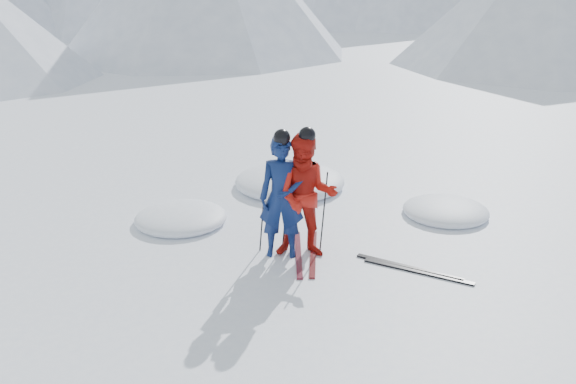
{
  "coord_description": "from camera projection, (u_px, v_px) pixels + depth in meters",
  "views": [
    {
      "loc": [
        -2.53,
        -8.25,
        4.32
      ],
      "look_at": [
        -1.73,
        0.5,
        1.1
      ],
      "focal_mm": 38.0,
      "sensor_mm": 36.0,
      "label": 1
    }
  ],
  "objects": [
    {
      "name": "pole_red_right",
      "position": [
        324.0,
        212.0,
        9.75
      ],
      "size": [
        0.13,
        0.09,
        1.33
      ],
      "primitive_type": "cylinder",
      "rotation": [
        -0.05,
        0.08,
        0.0
      ],
      "color": "black",
      "rests_on": "ground"
    },
    {
      "name": "skier_blue",
      "position": [
        282.0,
        197.0,
        9.48
      ],
      "size": [
        0.77,
        0.55,
        1.96
      ],
      "primitive_type": "imported",
      "rotation": [
        0.0,
        0.0,
        -0.12
      ],
      "color": "#0D1D4E",
      "rests_on": "ground"
    },
    {
      "name": "ground",
      "position": [
        402.0,
        266.0,
        9.42
      ],
      "size": [
        160.0,
        160.0,
        0.0
      ],
      "primitive_type": "plane",
      "color": "white",
      "rests_on": "ground"
    },
    {
      "name": "ski_worn_left",
      "position": [
        298.0,
        254.0,
        9.79
      ],
      "size": [
        0.23,
        1.7,
        0.03
      ],
      "primitive_type": "cube",
      "rotation": [
        0.0,
        0.0,
        -0.08
      ],
      "color": "black",
      "rests_on": "ground"
    },
    {
      "name": "pole_blue_left",
      "position": [
        263.0,
        214.0,
        9.71
      ],
      "size": [
        0.13,
        0.09,
        1.31
      ],
      "primitive_type": "cylinder",
      "rotation": [
        0.05,
        0.08,
        0.0
      ],
      "color": "black",
      "rests_on": "ground"
    },
    {
      "name": "snow_lumps",
      "position": [
        321.0,
        205.0,
        11.85
      ],
      "size": [
        8.22,
        6.88,
        0.51
      ],
      "color": "white",
      "rests_on": "ground"
    },
    {
      "name": "ski_loose_a",
      "position": [
        409.0,
        267.0,
        9.35
      ],
      "size": [
        1.44,
        1.06,
        0.03
      ],
      "primitive_type": "cube",
      "rotation": [
        0.0,
        0.0,
        0.95
      ],
      "color": "black",
      "rests_on": "ground"
    },
    {
      "name": "skier_red",
      "position": [
        306.0,
        196.0,
        9.47
      ],
      "size": [
        1.05,
        0.86,
        2.0
      ],
      "primitive_type": "imported",
      "rotation": [
        0.0,
        0.0,
        -0.12
      ],
      "color": "#B1160E",
      "rests_on": "ground"
    },
    {
      "name": "ski_loose_b",
      "position": [
        418.0,
        272.0,
        9.22
      ],
      "size": [
        1.47,
        1.01,
        0.03
      ],
      "primitive_type": "cube",
      "rotation": [
        0.0,
        0.0,
        0.99
      ],
      "color": "black",
      "rests_on": "ground"
    },
    {
      "name": "pole_red_left",
      "position": [
        286.0,
        211.0,
        9.79
      ],
      "size": [
        0.13,
        0.1,
        1.33
      ],
      "primitive_type": "cylinder",
      "rotation": [
        0.06,
        0.08,
        0.0
      ],
      "color": "black",
      "rests_on": "ground"
    },
    {
      "name": "ski_worn_right",
      "position": [
        313.0,
        253.0,
        9.81
      ],
      "size": [
        0.34,
        1.69,
        0.03
      ],
      "primitive_type": "cube",
      "rotation": [
        0.0,
        0.0,
        -0.15
      ],
      "color": "black",
      "rests_on": "ground"
    },
    {
      "name": "pole_blue_right",
      "position": [
        296.0,
        210.0,
        9.85
      ],
      "size": [
        0.13,
        0.08,
        1.31
      ],
      "primitive_type": "cylinder",
      "rotation": [
        -0.04,
        0.08,
        0.0
      ],
      "color": "black",
      "rests_on": "ground"
    }
  ]
}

